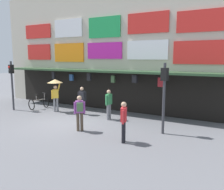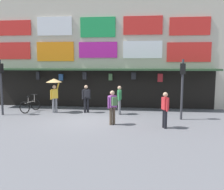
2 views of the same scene
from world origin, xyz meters
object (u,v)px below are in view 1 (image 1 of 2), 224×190
pedestrian_in_red (109,103)px  traffic_light_far (164,87)px  traffic_light_near (12,78)px  pedestrian_in_yellow (82,98)px  pedestrian_in_purple (124,120)px  bicycle_parked (39,103)px  pedestrian_with_umbrella (55,86)px  pedestrian_in_black (80,111)px

pedestrian_in_red → traffic_light_far: bearing=-15.6°
traffic_light_near → pedestrian_in_yellow: traffic_light_near is taller
pedestrian_in_yellow → pedestrian_in_red: size_ratio=1.00×
traffic_light_near → pedestrian_in_purple: 9.36m
traffic_light_near → pedestrian_in_red: bearing=8.2°
bicycle_parked → pedestrian_in_yellow: 3.58m
pedestrian_with_umbrella → bicycle_parked: bearing=177.1°
pedestrian_in_red → pedestrian_in_purple: bearing=-50.4°
traffic_light_far → pedestrian_in_red: size_ratio=1.90×
pedestrian_in_purple → pedestrian_with_umbrella: bearing=155.3°
pedestrian_in_purple → pedestrian_in_red: bearing=129.6°
pedestrian_in_purple → pedestrian_in_red: 3.69m
pedestrian_in_purple → pedestrian_with_umbrella: (-6.30, 2.90, 0.69)m
pedestrian_in_yellow → pedestrian_in_black: 3.36m
pedestrian_in_black → pedestrian_in_red: same height
traffic_light_near → pedestrian_in_black: traffic_light_near is taller
pedestrian_in_yellow → pedestrian_with_umbrella: (-1.92, -0.21, 0.66)m
pedestrian_in_yellow → pedestrian_in_red: 2.05m
pedestrian_in_purple → pedestrian_with_umbrella: size_ratio=0.81×
traffic_light_near → traffic_light_far: bearing=0.1°
pedestrian_in_black → pedestrian_in_yellow: bearing=124.7°
bicycle_parked → pedestrian_in_purple: (7.91, -2.98, 0.55)m
traffic_light_near → pedestrian_with_umbrella: bearing=20.2°
pedestrian_in_black → pedestrian_in_red: size_ratio=1.00×
traffic_light_near → pedestrian_in_purple: size_ratio=1.90×
pedestrian_in_purple → pedestrian_in_black: bearing=171.9°
traffic_light_far → pedestrian_in_yellow: (-5.43, 1.22, -1.16)m
pedestrian_in_red → bicycle_parked: bearing=178.6°
pedestrian_in_black → pedestrian_with_umbrella: bearing=146.4°
bicycle_parked → pedestrian_in_black: size_ratio=0.76×
pedestrian_in_black → pedestrian_with_umbrella: 4.65m
pedestrian_with_umbrella → pedestrian_in_red: (3.95, -0.06, -0.69)m
traffic_light_near → pedestrian_in_red: size_ratio=1.90×
pedestrian_in_purple → pedestrian_with_umbrella: 6.97m
bicycle_parked → pedestrian_with_umbrella: (1.61, -0.08, 1.25)m
pedestrian_with_umbrella → pedestrian_in_red: pedestrian_with_umbrella is taller
traffic_light_near → pedestrian_with_umbrella: size_ratio=1.54×
pedestrian_with_umbrella → pedestrian_in_red: bearing=-0.8°
traffic_light_near → bicycle_parked: size_ratio=2.51×
traffic_light_far → pedestrian_in_purple: traffic_light_far is taller
traffic_light_far → bicycle_parked: traffic_light_far is taller
pedestrian_in_purple → pedestrian_in_red: size_ratio=1.00×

